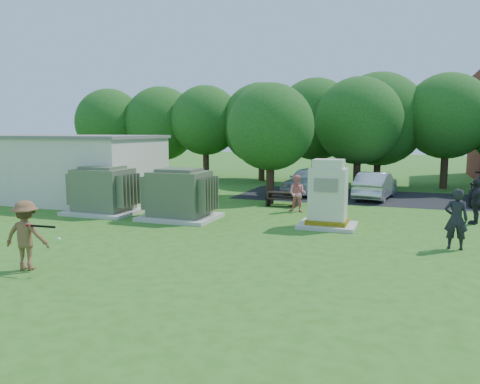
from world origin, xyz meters
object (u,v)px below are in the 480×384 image
at_px(batter, 26,235).
at_px(car_silver_a, 375,185).
at_px(generator_cabinet, 328,198).
at_px(person_walking_right, 476,202).
at_px(car_white, 308,180).
at_px(person_at_picnic, 298,194).
at_px(person_by_generator, 456,219).
at_px(transformer_left, 104,191).
at_px(transformer_right, 180,195).
at_px(picnic_table, 283,197).

bearing_deg(batter, car_silver_a, -126.50).
distance_m(generator_cabinet, person_walking_right, 5.87).
relative_size(generator_cabinet, car_white, 0.57).
bearing_deg(person_at_picnic, generator_cabinet, -54.82).
bearing_deg(generator_cabinet, car_silver_a, 81.86).
bearing_deg(car_silver_a, person_walking_right, 133.90).
xyz_separation_m(batter, car_white, (3.88, 17.05, -0.15)).
height_order(batter, person_by_generator, person_by_generator).
bearing_deg(person_by_generator, batter, 29.31).
bearing_deg(transformer_left, person_by_generator, -6.36).
relative_size(batter, person_walking_right, 1.04).
xyz_separation_m(generator_cabinet, person_at_picnic, (-1.79, 2.82, -0.29)).
bearing_deg(batter, generator_cabinet, -140.19).
bearing_deg(batter, car_white, -113.97).
distance_m(person_at_picnic, car_white, 6.28).
height_order(transformer_right, generator_cabinet, generator_cabinet).
relative_size(transformer_right, car_silver_a, 0.69).
height_order(transformer_left, picnic_table, transformer_left).
distance_m(transformer_right, person_at_picnic, 5.26).
relative_size(generator_cabinet, person_by_generator, 1.36).
relative_size(person_by_generator, car_silver_a, 0.43).
xyz_separation_m(transformer_left, generator_cabinet, (9.66, 0.38, 0.15)).
distance_m(batter, person_at_picnic, 11.81).
bearing_deg(transformer_right, generator_cabinet, 3.65).
bearing_deg(picnic_table, transformer_left, -145.54).
bearing_deg(person_by_generator, car_silver_a, -73.59).
relative_size(picnic_table, car_silver_a, 0.35).
bearing_deg(picnic_table, generator_cabinet, -56.65).
distance_m(transformer_right, person_by_generator, 10.29).
distance_m(picnic_table, person_by_generator, 9.42).
bearing_deg(generator_cabinet, person_by_generator, -24.62).
height_order(generator_cabinet, batter, generator_cabinet).
relative_size(batter, person_by_generator, 0.98).
relative_size(transformer_right, person_walking_right, 1.70).
bearing_deg(transformer_left, transformer_right, 0.00).
bearing_deg(person_walking_right, transformer_left, -57.81).
bearing_deg(transformer_right, car_silver_a, 50.17).
xyz_separation_m(transformer_right, car_white, (3.35, 9.42, -0.21)).
xyz_separation_m(transformer_left, transformer_right, (3.70, 0.00, 0.00)).
bearing_deg(car_white, person_by_generator, -46.89).
bearing_deg(person_walking_right, generator_cabinet, -43.09).
bearing_deg(person_walking_right, person_by_generator, 7.63).
bearing_deg(generator_cabinet, transformer_left, -177.75).
distance_m(generator_cabinet, person_at_picnic, 3.35).
distance_m(batter, car_silver_a, 17.91).
height_order(transformer_right, picnic_table, transformer_right).
height_order(person_at_picnic, car_white, person_at_picnic).
bearing_deg(picnic_table, car_silver_a, 44.01).
height_order(person_by_generator, car_silver_a, person_by_generator).
height_order(transformer_right, person_walking_right, transformer_right).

